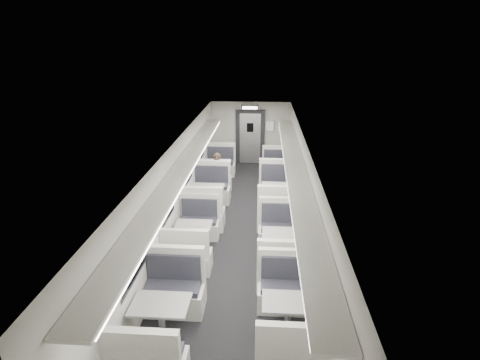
# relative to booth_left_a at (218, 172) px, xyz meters

# --- Properties ---
(room) EXTENTS (3.24, 12.24, 2.64)m
(room) POSITION_rel_booth_left_a_xyz_m (1.00, -3.74, 0.82)
(room) COLOR black
(room) RESTS_ON ground
(booth_left_a) EXTENTS (1.05, 2.13, 1.14)m
(booth_left_a) POSITION_rel_booth_left_a_xyz_m (0.00, 0.00, 0.00)
(booth_left_a) COLOR #AFABA5
(booth_left_a) RESTS_ON room
(booth_left_b) EXTENTS (1.13, 2.28, 1.22)m
(booth_left_b) POSITION_rel_booth_left_a_xyz_m (0.00, -2.43, 0.03)
(booth_left_b) COLOR #AFABA5
(booth_left_b) RESTS_ON room
(booth_left_c) EXTENTS (0.99, 2.00, 1.07)m
(booth_left_c) POSITION_rel_booth_left_a_xyz_m (0.00, -4.47, -0.02)
(booth_left_c) COLOR #AFABA5
(booth_left_c) RESTS_ON room
(booth_left_d) EXTENTS (1.09, 2.21, 1.18)m
(booth_left_d) POSITION_rel_booth_left_a_xyz_m (0.00, -7.24, 0.01)
(booth_left_d) COLOR #AFABA5
(booth_left_d) RESTS_ON room
(booth_right_a) EXTENTS (1.02, 2.07, 1.10)m
(booth_right_a) POSITION_rel_booth_left_a_xyz_m (2.00, -0.12, -0.01)
(booth_right_a) COLOR #AFABA5
(booth_right_a) RESTS_ON room
(booth_right_b) EXTENTS (1.17, 2.36, 1.26)m
(booth_right_b) POSITION_rel_booth_left_a_xyz_m (2.00, -2.30, 0.04)
(booth_right_b) COLOR #AFABA5
(booth_right_b) RESTS_ON room
(booth_right_c) EXTENTS (1.06, 2.16, 1.16)m
(booth_right_c) POSITION_rel_booth_left_a_xyz_m (2.00, -4.83, 0.01)
(booth_right_c) COLOR #AFABA5
(booth_right_c) RESTS_ON room
(booth_right_d) EXTENTS (1.01, 2.05, 1.09)m
(booth_right_d) POSITION_rel_booth_left_a_xyz_m (2.00, -6.98, -0.01)
(booth_right_d) COLOR #AFABA5
(booth_right_d) RESTS_ON room
(passenger) EXTENTS (0.53, 0.37, 1.39)m
(passenger) POSITION_rel_booth_left_a_xyz_m (0.14, -1.17, 0.31)
(passenger) COLOR black
(passenger) RESTS_ON room
(window_a) EXTENTS (0.02, 1.18, 0.84)m
(window_a) POSITION_rel_booth_left_a_xyz_m (-0.49, -0.34, 0.97)
(window_a) COLOR black
(window_a) RESTS_ON room
(window_b) EXTENTS (0.02, 1.18, 0.84)m
(window_b) POSITION_rel_booth_left_a_xyz_m (-0.49, -2.54, 0.97)
(window_b) COLOR black
(window_b) RESTS_ON room
(window_c) EXTENTS (0.02, 1.18, 0.84)m
(window_c) POSITION_rel_booth_left_a_xyz_m (-0.49, -4.74, 0.97)
(window_c) COLOR black
(window_c) RESTS_ON room
(window_d) EXTENTS (0.02, 1.18, 0.84)m
(window_d) POSITION_rel_booth_left_a_xyz_m (-0.49, -6.94, 0.97)
(window_d) COLOR black
(window_d) RESTS_ON room
(luggage_rack_left) EXTENTS (0.46, 10.40, 0.09)m
(luggage_rack_left) POSITION_rel_booth_left_a_xyz_m (-0.24, -4.04, 1.54)
(luggage_rack_left) COLOR #AFABA5
(luggage_rack_left) RESTS_ON room
(luggage_rack_right) EXTENTS (0.46, 10.40, 0.09)m
(luggage_rack_right) POSITION_rel_booth_left_a_xyz_m (2.24, -4.04, 1.54)
(luggage_rack_right) COLOR #AFABA5
(luggage_rack_right) RESTS_ON room
(vestibule_door) EXTENTS (1.10, 0.13, 2.10)m
(vestibule_door) POSITION_rel_booth_left_a_xyz_m (1.00, 2.19, 0.66)
(vestibule_door) COLOR black
(vestibule_door) RESTS_ON room
(exit_sign) EXTENTS (0.62, 0.12, 0.16)m
(exit_sign) POSITION_rel_booth_left_a_xyz_m (1.00, 1.70, 1.90)
(exit_sign) COLOR black
(exit_sign) RESTS_ON room
(wall_notice) EXTENTS (0.32, 0.02, 0.40)m
(wall_notice) POSITION_rel_booth_left_a_xyz_m (1.75, 2.18, 1.12)
(wall_notice) COLOR white
(wall_notice) RESTS_ON room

